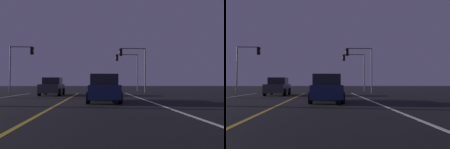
% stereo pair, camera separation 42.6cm
% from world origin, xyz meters
% --- Properties ---
extents(lane_edge_right, '(0.16, 33.88, 0.01)m').
position_xyz_m(lane_edge_right, '(5.46, 10.94, 0.00)').
color(lane_edge_right, silver).
rests_on(lane_edge_right, ground).
extents(lane_center_divider, '(0.16, 33.88, 0.01)m').
position_xyz_m(lane_center_divider, '(0.00, 10.94, 0.00)').
color(lane_center_divider, gold).
rests_on(lane_center_divider, ground).
extents(car_oncoming, '(2.02, 4.30, 1.70)m').
position_xyz_m(car_oncoming, '(-2.15, 23.20, 0.82)').
color(car_oncoming, black).
rests_on(car_oncoming, ground).
extents(car_lead_same_lane, '(2.02, 4.30, 1.70)m').
position_xyz_m(car_lead_same_lane, '(2.54, 14.40, 0.82)').
color(car_lead_same_lane, black).
rests_on(car_lead_same_lane, ground).
extents(traffic_light_near_right, '(3.24, 0.36, 5.38)m').
position_xyz_m(traffic_light_near_right, '(6.42, 28.38, 4.01)').
color(traffic_light_near_right, '#4C4C51').
rests_on(traffic_light_near_right, ground).
extents(traffic_light_near_left, '(2.80, 0.36, 5.46)m').
position_xyz_m(traffic_light_near_left, '(-6.65, 28.38, 4.04)').
color(traffic_light_near_left, '#4C4C51').
rests_on(traffic_light_near_left, ground).
extents(traffic_light_far_right, '(3.24, 0.36, 5.29)m').
position_xyz_m(traffic_light_far_right, '(6.41, 33.88, 3.94)').
color(traffic_light_far_right, '#4C4C51').
rests_on(traffic_light_far_right, ground).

